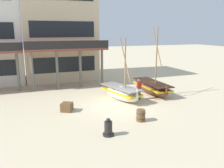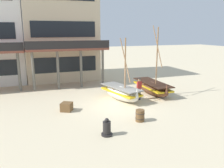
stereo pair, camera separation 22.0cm
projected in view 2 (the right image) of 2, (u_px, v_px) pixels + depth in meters
ground_plane at (117, 106)px, 16.00m from camera, size 120.00×120.00×0.00m
fishing_boat_near_left at (152, 87)px, 19.07m from camera, size 1.53×4.50×5.64m
fishing_boat_centre_large at (121, 92)px, 17.35m from camera, size 2.20×4.01×4.74m
fisherman_by_hull at (139, 89)px, 17.39m from camera, size 0.42×0.35×1.68m
capstan_winch at (107, 129)px, 11.46m from camera, size 0.58×0.58×0.93m
wooden_barrel at (140, 116)px, 13.27m from camera, size 0.56×0.56×0.70m
cargo_crate at (67, 107)px, 15.00m from camera, size 0.94×0.94×0.57m
harbor_building_main at (59, 30)px, 25.17m from camera, size 7.74×9.79×10.69m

